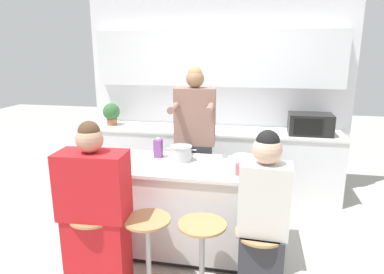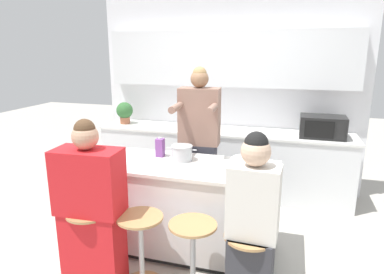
% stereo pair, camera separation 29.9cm
% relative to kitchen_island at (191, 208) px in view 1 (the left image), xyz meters
% --- Properties ---
extents(ground_plane, '(16.00, 16.00, 0.00)m').
position_rel_kitchen_island_xyz_m(ground_plane, '(0.00, 0.00, -0.45)').
color(ground_plane, '#B2ADA3').
extents(wall_back, '(3.68, 0.22, 2.70)m').
position_rel_kitchen_island_xyz_m(wall_back, '(0.00, 1.82, 1.09)').
color(wall_back, white).
rests_on(wall_back, ground_plane).
extents(back_counter, '(3.41, 0.63, 0.89)m').
position_rel_kitchen_island_xyz_m(back_counter, '(0.00, 1.52, -0.01)').
color(back_counter, silver).
rests_on(back_counter, ground_plane).
extents(kitchen_island, '(1.65, 0.74, 0.89)m').
position_rel_kitchen_island_xyz_m(kitchen_island, '(0.00, 0.00, 0.00)').
color(kitchen_island, black).
rests_on(kitchen_island, ground_plane).
extents(bar_stool_leftmost, '(0.38, 0.38, 0.65)m').
position_rel_kitchen_island_xyz_m(bar_stool_leftmost, '(-0.66, -0.69, -0.10)').
color(bar_stool_leftmost, tan).
rests_on(bar_stool_leftmost, ground_plane).
extents(bar_stool_center_left, '(0.38, 0.38, 0.65)m').
position_rel_kitchen_island_xyz_m(bar_stool_center_left, '(-0.22, -0.65, -0.10)').
color(bar_stool_center_left, tan).
rests_on(bar_stool_center_left, ground_plane).
extents(bar_stool_center_right, '(0.38, 0.38, 0.65)m').
position_rel_kitchen_island_xyz_m(bar_stool_center_right, '(0.22, -0.64, -0.10)').
color(bar_stool_center_right, tan).
rests_on(bar_stool_center_right, ground_plane).
extents(bar_stool_rightmost, '(0.38, 0.38, 0.65)m').
position_rel_kitchen_island_xyz_m(bar_stool_rightmost, '(0.66, -0.68, -0.10)').
color(bar_stool_rightmost, tan).
rests_on(bar_stool_rightmost, ground_plane).
extents(person_cooking, '(0.47, 0.58, 1.77)m').
position_rel_kitchen_island_xyz_m(person_cooking, '(-0.06, 0.56, 0.43)').
color(person_cooking, '#383842').
rests_on(person_cooking, ground_plane).
extents(person_wrapped_blanket, '(0.56, 0.32, 1.43)m').
position_rel_kitchen_island_xyz_m(person_wrapped_blanket, '(-0.64, -0.69, 0.21)').
color(person_wrapped_blanket, red).
rests_on(person_wrapped_blanket, ground_plane).
extents(person_seated_near, '(0.36, 0.28, 1.42)m').
position_rel_kitchen_island_xyz_m(person_seated_near, '(0.68, -0.69, 0.21)').
color(person_seated_near, '#333338').
rests_on(person_seated_near, ground_plane).
extents(cooking_pot, '(0.30, 0.21, 0.15)m').
position_rel_kitchen_island_xyz_m(cooking_pot, '(-0.11, 0.10, 0.52)').
color(cooking_pot, '#B7BABC').
rests_on(cooking_pot, kitchen_island).
extents(fruit_bowl, '(0.21, 0.21, 0.07)m').
position_rel_kitchen_island_xyz_m(fruit_bowl, '(0.48, 0.14, 0.48)').
color(fruit_bowl, '#B7BABC').
rests_on(fruit_bowl, kitchen_island).
extents(coffee_cup_near, '(0.11, 0.08, 0.10)m').
position_rel_kitchen_island_xyz_m(coffee_cup_near, '(0.47, -0.18, 0.49)').
color(coffee_cup_near, '#DB4C51').
rests_on(coffee_cup_near, kitchen_island).
extents(juice_carton, '(0.08, 0.08, 0.20)m').
position_rel_kitchen_island_xyz_m(juice_carton, '(-0.36, 0.16, 0.53)').
color(juice_carton, '#7A428E').
rests_on(juice_carton, kitchen_island).
extents(microwave, '(0.54, 0.36, 0.27)m').
position_rel_kitchen_island_xyz_m(microwave, '(1.26, 1.49, 0.57)').
color(microwave, black).
rests_on(microwave, back_counter).
extents(potted_plant, '(0.24, 0.24, 0.32)m').
position_rel_kitchen_island_xyz_m(potted_plant, '(-1.46, 1.52, 0.61)').
color(potted_plant, '#A86042').
rests_on(potted_plant, back_counter).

